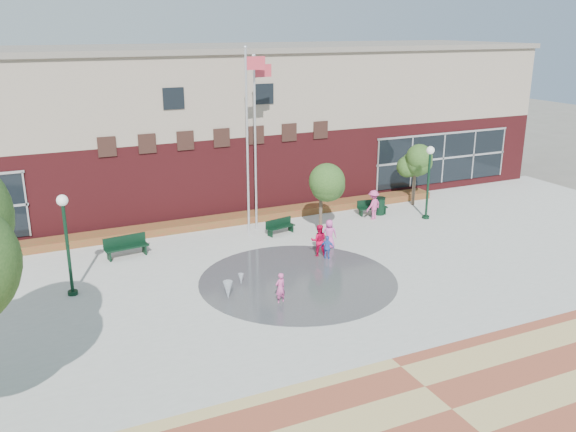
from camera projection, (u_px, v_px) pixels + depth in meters
name	position (u px, v px, depth m)	size (l,w,h in m)	color
ground	(332.00, 309.00, 23.25)	(120.00, 120.00, 0.00)	#666056
plaza_concrete	(288.00, 272.00, 26.71)	(46.00, 18.00, 0.01)	#A8A8A0
paver_band	(452.00, 410.00, 17.19)	(46.00, 6.00, 0.01)	brown
splash_pad	(298.00, 281.00, 25.84)	(8.40, 8.40, 0.01)	#383A3D
library_building	(195.00, 124.00, 36.97)	(44.40, 10.40, 9.20)	#551619
flower_bed	(229.00, 223.00, 33.28)	(26.00, 1.20, 0.40)	#A71D1B
flagpole_left	(248.00, 134.00, 29.80)	(1.11, 0.18, 9.46)	silver
flagpole_right	(256.00, 135.00, 30.86)	(1.10, 0.29, 9.03)	silver
lamp_left	(66.00, 234.00, 23.71)	(0.44, 0.44, 4.18)	black
lamp_right	(429.00, 174.00, 33.34)	(0.43, 0.43, 4.11)	black
bench_left	(127.00, 251.00, 28.37)	(2.06, 0.79, 1.01)	black
bench_mid	(280.00, 229.00, 31.50)	(1.66, 0.78, 0.81)	black
bench_right	(372.00, 210.00, 34.68)	(1.78, 0.70, 0.87)	black
trash_can	(380.00, 206.00, 34.67)	(0.62, 0.62, 1.02)	black
tree_mid	(321.00, 178.00, 30.54)	(2.49, 2.49, 4.19)	#413327
tree_small_right	(415.00, 162.00, 35.89)	(2.10, 2.10, 3.59)	#413327
water_jet_a	(228.00, 300.00, 24.05)	(0.39, 0.39, 0.75)	white
water_jet_b	(241.00, 286.00, 25.34)	(0.23, 0.23, 0.51)	white
child_splash	(280.00, 288.00, 23.61)	(0.46, 0.30, 1.26)	#CD4B8F
adult_red	(319.00, 241.00, 28.36)	(0.75, 0.59, 1.55)	red
adult_pink	(329.00, 234.00, 29.41)	(0.70, 0.46, 1.44)	#DB50A9
child_blue	(327.00, 248.00, 28.03)	(0.67, 0.28, 1.14)	blue
person_bench	(373.00, 205.00, 33.77)	(1.08, 0.62, 1.66)	#CB4588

